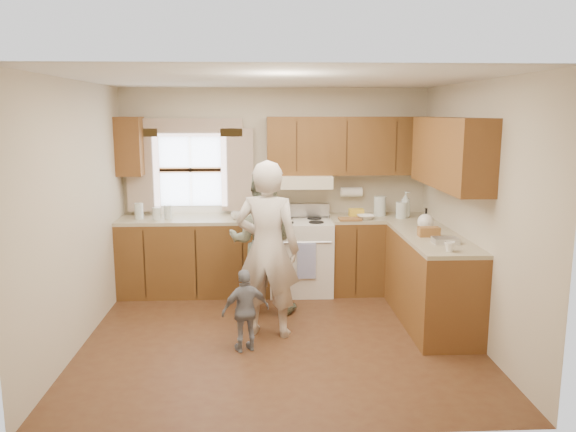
{
  "coord_description": "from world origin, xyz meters",
  "views": [
    {
      "loc": [
        -0.16,
        -5.27,
        2.2
      ],
      "look_at": [
        0.1,
        0.4,
        1.15
      ],
      "focal_mm": 35.0,
      "sensor_mm": 36.0,
      "label": 1
    }
  ],
  "objects_px": {
    "stove": "(300,255)",
    "child": "(246,310)",
    "woman_right": "(262,242)",
    "woman_left": "(268,249)"
  },
  "relations": [
    {
      "from": "woman_left",
      "to": "woman_right",
      "type": "bearing_deg",
      "value": -72.24
    },
    {
      "from": "stove",
      "to": "child",
      "type": "distance_m",
      "value": 1.85
    },
    {
      "from": "woman_left",
      "to": "woman_right",
      "type": "relative_size",
      "value": 1.11
    },
    {
      "from": "woman_left",
      "to": "child",
      "type": "bearing_deg",
      "value": 75.61
    },
    {
      "from": "stove",
      "to": "woman_left",
      "type": "xyz_separation_m",
      "value": [
        -0.42,
        -1.35,
        0.41
      ]
    },
    {
      "from": "stove",
      "to": "woman_left",
      "type": "height_order",
      "value": "woman_left"
    },
    {
      "from": "stove",
      "to": "woman_right",
      "type": "xyz_separation_m",
      "value": [
        -0.47,
        -0.65,
        0.33
      ]
    },
    {
      "from": "stove",
      "to": "child",
      "type": "relative_size",
      "value": 1.37
    },
    {
      "from": "stove",
      "to": "woman_right",
      "type": "distance_m",
      "value": 0.87
    },
    {
      "from": "woman_left",
      "to": "stove",
      "type": "bearing_deg",
      "value": -93.51
    }
  ]
}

